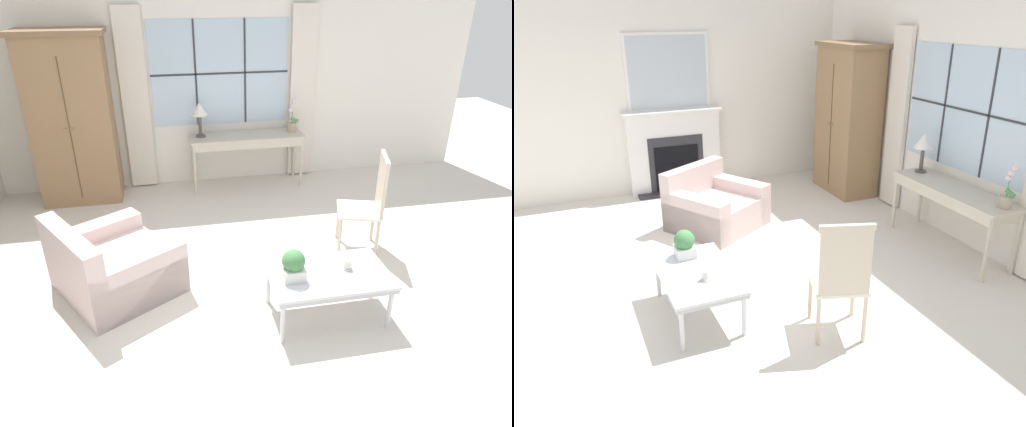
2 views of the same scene
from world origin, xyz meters
TOP-DOWN VIEW (x-y plane):
  - ground_plane at (0.00, 0.00)m, footprint 14.00×14.00m
  - wall_back_windowed at (0.00, 3.02)m, footprint 7.20×0.14m
  - armoire at (-1.91, 2.68)m, footprint 1.04×0.60m
  - console_table at (0.29, 2.70)m, footprint 1.55×0.48m
  - table_lamp at (-0.33, 2.74)m, footprint 0.23×0.23m
  - potted_orchid at (0.94, 2.74)m, footprint 0.16×0.12m
  - armchair_upholstered at (-1.37, 0.48)m, footprint 1.31×1.33m
  - side_chair_wooden at (1.23, 0.72)m, footprint 0.55×0.55m
  - coffee_table at (0.45, -0.25)m, footprint 1.01×0.62m
  - potted_plant_small at (0.13, -0.27)m, footprint 0.19×0.19m
  - pillar_candle at (0.62, -0.23)m, footprint 0.09×0.09m

SIDE VIEW (x-z plane):
  - ground_plane at x=0.00m, z-range 0.00..0.00m
  - armchair_upholstered at x=-1.37m, z-range -0.12..0.62m
  - coffee_table at x=0.45m, z-range 0.17..0.61m
  - pillar_candle at x=0.62m, z-range 0.42..0.53m
  - potted_plant_small at x=0.13m, z-range 0.43..0.70m
  - side_chair_wooden at x=1.23m, z-range 0.06..1.12m
  - console_table at x=0.29m, z-range 0.28..1.02m
  - potted_orchid at x=0.94m, z-range 0.67..1.12m
  - armoire at x=-1.91m, z-range 0.01..2.13m
  - table_lamp at x=-0.33m, z-range 0.85..1.31m
  - wall_back_windowed at x=0.00m, z-range -0.01..2.79m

